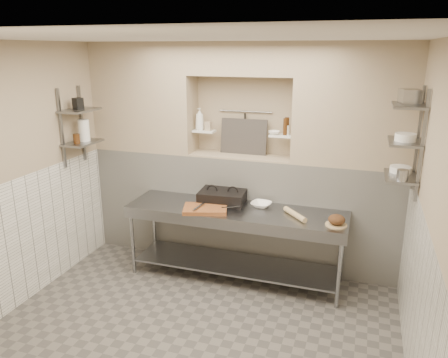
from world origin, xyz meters
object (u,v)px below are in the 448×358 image
at_px(panini_press, 222,197).
at_px(bottle_soap, 200,119).
at_px(jug_left, 84,130).
at_px(cutting_board, 205,209).
at_px(mixing_bowl, 261,205).
at_px(rolling_pin, 295,214).
at_px(bowl_alcove, 274,133).
at_px(prep_table, 235,230).
at_px(bread_loaf, 337,220).

relative_size(panini_press, bottle_soap, 2.05).
height_order(panini_press, jug_left, jug_left).
bearing_deg(cutting_board, mixing_bowl, 29.15).
relative_size(rolling_pin, bowl_alcove, 2.88).
bearing_deg(rolling_pin, bottle_soap, 157.07).
distance_m(prep_table, bread_loaf, 1.22).
distance_m(bottle_soap, jug_left, 1.44).
relative_size(rolling_pin, bottle_soap, 1.44).
relative_size(cutting_board, jug_left, 1.88).
distance_m(panini_press, cutting_board, 0.35).
relative_size(prep_table, bread_loaf, 14.37).
distance_m(rolling_pin, bread_loaf, 0.47).
distance_m(cutting_board, rolling_pin, 1.04).
height_order(prep_table, mixing_bowl, mixing_bowl).
bearing_deg(bowl_alcove, panini_press, -145.09).
bearing_deg(bottle_soap, prep_table, -40.42).
bearing_deg(mixing_bowl, prep_table, -146.47).
bearing_deg(prep_table, rolling_pin, -1.67).
distance_m(prep_table, cutting_board, 0.45).
distance_m(mixing_bowl, jug_left, 2.37).
relative_size(rolling_pin, jug_left, 1.52).
bearing_deg(jug_left, cutting_board, -2.29).
relative_size(prep_table, cutting_board, 5.18).
bearing_deg(panini_press, cutting_board, -111.15).
bearing_deg(prep_table, cutting_board, -154.84).
bearing_deg(cutting_board, bread_loaf, 0.85).
xyz_separation_m(prep_table, jug_left, (-1.93, -0.09, 1.10)).
relative_size(mixing_bowl, rolling_pin, 0.59).
xyz_separation_m(panini_press, cutting_board, (-0.10, -0.33, -0.05)).
bearing_deg(prep_table, panini_press, 140.65).
relative_size(cutting_board, bottle_soap, 1.78).
bearing_deg(cutting_board, bowl_alcove, 47.75).
distance_m(panini_press, jug_left, 1.90).
height_order(rolling_pin, jug_left, jug_left).
xyz_separation_m(prep_table, panini_press, (-0.22, 0.18, 0.33)).
bearing_deg(jug_left, rolling_pin, 1.43).
bearing_deg(prep_table, jug_left, -177.44).
relative_size(bowl_alcove, jug_left, 0.53).
distance_m(cutting_board, jug_left, 1.81).
distance_m(prep_table, bowl_alcove, 1.27).
relative_size(prep_table, rolling_pin, 6.41).
bearing_deg(mixing_bowl, jug_left, -173.14).
bearing_deg(mixing_bowl, panini_press, 179.92).
xyz_separation_m(rolling_pin, bottle_soap, (-1.35, 0.57, 0.92)).
bearing_deg(mixing_bowl, rolling_pin, -24.52).
xyz_separation_m(mixing_bowl, jug_left, (-2.20, -0.27, 0.82)).
relative_size(cutting_board, mixing_bowl, 2.11).
distance_m(bowl_alcove, jug_left, 2.34).
height_order(panini_press, mixing_bowl, panini_press).
relative_size(rolling_pin, bread_loaf, 2.24).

